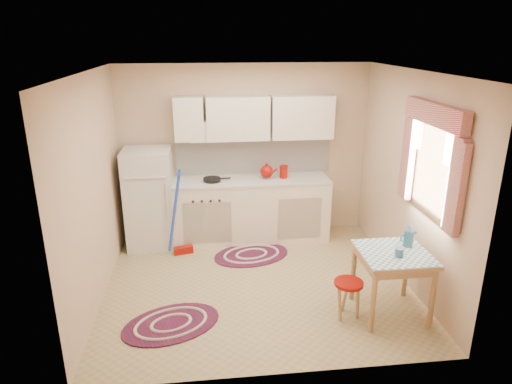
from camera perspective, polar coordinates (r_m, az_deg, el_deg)
room_shell at (r=5.31m, az=1.55°, el=5.25°), size 3.64×3.60×2.52m
fridge at (r=6.53m, az=-13.14°, el=-0.80°), size 0.65×0.60×1.40m
broom at (r=6.20m, az=-9.31°, el=-2.61°), size 0.30×0.18×1.20m
base_cabinets at (r=6.65m, az=-0.75°, el=-2.31°), size 2.25×0.60×0.88m
countertop at (r=6.50m, az=-0.76°, el=1.47°), size 2.27×0.62×0.04m
frying_pan at (r=6.41m, az=-5.51°, el=1.55°), size 0.27×0.27×0.05m
red_kettle at (r=6.49m, az=1.35°, el=2.58°), size 0.23×0.22×0.21m
red_canister at (r=6.53m, az=3.47°, el=2.45°), size 0.13×0.13×0.16m
table at (r=5.15m, az=16.51°, el=-10.88°), size 0.72×0.72×0.72m
stool at (r=5.05m, az=11.38°, el=-13.00°), size 0.33×0.33×0.42m
coffee_pot at (r=5.11m, az=18.56°, el=-5.21°), size 0.14×0.13×0.26m
mug at (r=4.88m, az=17.45°, el=-7.25°), size 0.10×0.10×0.10m
rug_center at (r=6.31m, az=-0.57°, el=-7.84°), size 1.19×0.94×0.02m
rug_left at (r=5.03m, az=-10.55°, el=-15.89°), size 1.21×1.01×0.02m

